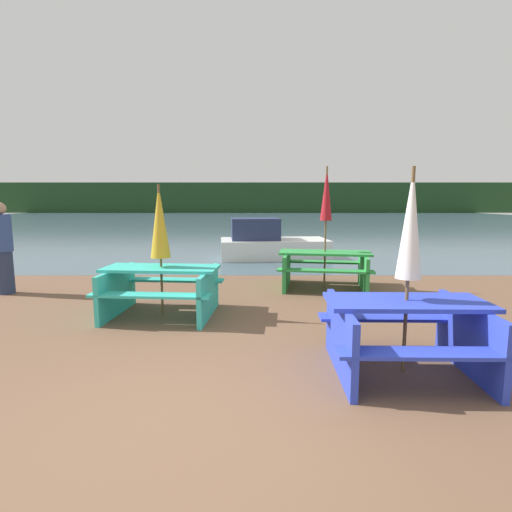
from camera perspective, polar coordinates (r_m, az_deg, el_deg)
The scene contains 11 objects.
ground_plane at distance 3.47m, azimuth -11.51°, elevation -23.27°, with size 60.00×60.00×0.00m, color brown.
water at distance 34.39m, azimuth -1.26°, elevation 5.11°, with size 60.00×50.00×0.00m.
far_treeline at distance 54.34m, azimuth -0.88°, elevation 8.33°, with size 80.00×1.60×4.00m.
picnic_table_blue at distance 4.47m, azimuth 20.29°, elevation -9.83°, with size 1.63×1.41×0.78m.
picnic_table_teal at distance 6.37m, azimuth -13.52°, elevation -4.20°, with size 1.84×1.51×0.77m.
picnic_table_green at distance 8.22m, azimuth 9.57°, elevation -1.37°, with size 2.01×1.64×0.75m.
umbrella_white at distance 4.27m, azimuth 21.01°, elevation 4.15°, with size 0.25×0.25×2.12m.
umbrella_crimson at distance 8.11m, azimuth 9.81°, elevation 8.53°, with size 0.24×0.24×2.44m.
umbrella_gold at distance 6.24m, azimuth -13.82°, elevation 4.74°, with size 0.30×0.30×2.02m.
boat at distance 12.27m, azimuth 1.69°, elevation 1.79°, with size 3.39×1.94×1.23m.
person at distance 8.95m, azimuth -32.63°, elevation 0.91°, with size 0.35×0.35×1.74m.
Camera 1 is at (0.63, -2.90, 1.80)m, focal length 28.00 mm.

